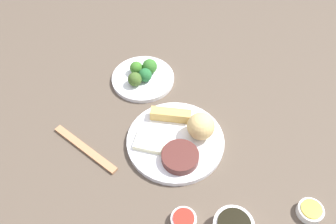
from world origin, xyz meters
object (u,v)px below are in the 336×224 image
Objects in this scene: sauce_ramekin_sweet_and_sour at (184,220)px; chopsticks_pair at (85,149)px; main_plate at (175,140)px; sauce_ramekin_hot_mustard at (310,211)px; broccoli_plate at (143,79)px.

sauce_ramekin_sweet_and_sour is 0.33m from chopsticks_pair.
main_plate is 0.37m from sauce_ramekin_hot_mustard.
sauce_ramekin_hot_mustard reaches higher than broccoli_plate.
broccoli_plate is 3.26× the size of sauce_ramekin_hot_mustard.
chopsticks_pair is (0.24, -0.18, -0.00)m from broccoli_plate.
broccoli_plate is 0.30m from chopsticks_pair.
sauce_ramekin_sweet_and_sour reaches higher than chopsticks_pair.
sauce_ramekin_sweet_and_sour is at bearing 5.24° from broccoli_plate.
chopsticks_pair is at bearing -116.55° from sauce_ramekin_hot_mustard.
broccoli_plate is at bearing -145.61° from sauce_ramekin_hot_mustard.
main_plate is 4.41× the size of sauce_ramekin_hot_mustard.
chopsticks_pair is (-0.24, -0.22, -0.01)m from sauce_ramekin_sweet_and_sour.
chopsticks_pair is at bearing -136.55° from sauce_ramekin_sweet_and_sour.
sauce_ramekin_hot_mustard is at bearing 63.45° from chopsticks_pair.
sauce_ramekin_hot_mustard is 0.30m from sauce_ramekin_sweet_and_sour.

